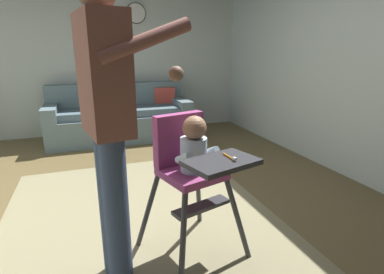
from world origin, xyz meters
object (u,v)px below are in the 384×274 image
(couch, at_px, (120,118))
(high_chair, at_px, (192,159))
(adult_standing, at_px, (108,123))
(toy_ball, at_px, (190,161))
(wall_clock, at_px, (136,13))

(couch, relative_size, high_chair, 2.22)
(adult_standing, xyz_separation_m, toy_ball, (0.98, 1.48, -0.86))
(adult_standing, distance_m, toy_ball, 1.98)
(couch, height_order, toy_ball, couch)
(couch, relative_size, wall_clock, 6.67)
(toy_ball, bearing_deg, adult_standing, -123.44)
(high_chair, relative_size, toy_ball, 4.13)
(wall_clock, bearing_deg, high_chair, -94.72)
(adult_standing, relative_size, toy_ball, 7.28)
(couch, height_order, wall_clock, wall_clock)
(couch, xyz_separation_m, wall_clock, (0.41, 0.48, 1.63))
(couch, height_order, high_chair, high_chair)
(couch, bearing_deg, adult_standing, -7.06)
(high_chair, distance_m, adult_standing, 0.59)
(high_chair, xyz_separation_m, wall_clock, (0.30, 3.58, 1.28))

